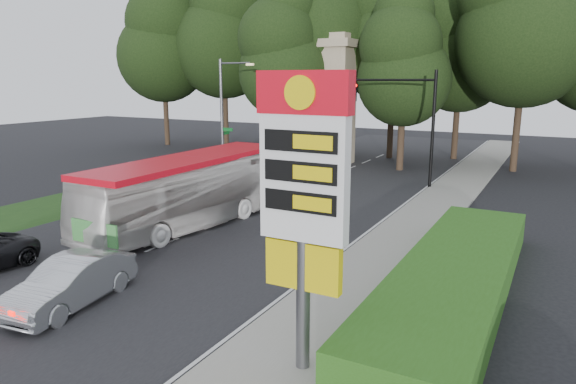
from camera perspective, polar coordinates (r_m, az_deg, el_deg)
The scene contains 19 objects.
road_surface at distance 25.08m, azimuth -6.95°, elevation -3.03°, with size 14.00×80.00×0.02m, color black.
sidewalk_right at distance 21.50m, azimuth 12.03°, elevation -5.73°, with size 3.00×80.00×0.12m, color gray.
grass_verge_left at distance 35.47m, azimuth -13.97°, elevation 1.28°, with size 5.00×50.00×0.02m, color #193814.
hedge at distance 17.02m, azimuth 18.05°, elevation -9.08°, with size 3.00×14.00×1.20m, color #275516.
gas_station_pylon at distance 11.05m, azimuth 1.76°, elevation 0.84°, with size 2.10×0.45×6.85m.
traffic_signal_mast at distance 32.83m, azimuth 13.63°, elevation 8.64°, with size 6.10×0.35×7.20m.
streetlight_signs at distance 36.45m, azimuth -7.10°, elevation 8.87°, with size 2.75×0.98×8.00m.
monument at distance 40.99m, azimuth 5.30°, elevation 10.24°, with size 3.00×3.00×10.05m.
tree_far_west at distance 54.49m, azimuth -13.80°, elevation 16.36°, with size 8.96×8.96×17.60m.
tree_west_mid at distance 52.43m, azimuth -7.19°, elevation 17.88°, with size 9.80×9.80×19.25m.
tree_west_near at distance 50.85m, azimuth -0.01°, elevation 16.25°, with size 8.40×8.40×16.50m.
tree_center_left at distance 45.24m, azimuth 3.36°, elevation 19.25°, with size 10.08×10.08×19.80m.
tree_center_right at distance 44.85m, azimuth 11.80°, elevation 17.79°, with size 9.24×9.24×18.15m.
tree_east_near at distance 45.51m, azimuth 18.75°, elevation 15.64°, with size 8.12×8.12×15.95m.
tree_east_mid at distance 41.08m, azimuth 25.13°, elevation 17.90°, with size 9.52×9.52×18.70m.
tree_monument_left at distance 41.85m, azimuth -0.39°, elevation 15.23°, with size 7.28×7.28×14.30m.
tree_monument_right at distance 38.68m, azimuth 12.84°, elevation 14.16°, with size 6.72×6.72×13.20m.
transit_bus at distance 23.92m, azimuth -10.63°, elevation 0.03°, with size 2.70×11.54×3.22m, color silver.
sedan_silver at distance 16.85m, azimuth -22.98°, elevation -9.24°, with size 1.53×4.40×1.45m, color #B4B7BD.
Camera 1 is at (14.02, -7.70, 6.68)m, focal length 32.00 mm.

